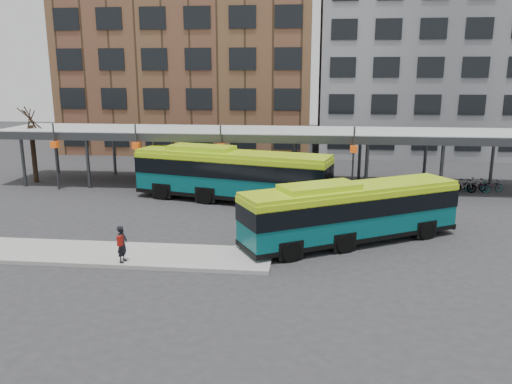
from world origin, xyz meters
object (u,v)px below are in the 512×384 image
(bus_front, at_px, (351,211))
(tree, at_px, (33,151))
(bus_rear, at_px, (231,173))
(pedestrian, at_px, (122,244))

(bus_front, bearing_deg, tree, 122.92)
(tree, bearing_deg, bus_rear, -14.79)
(bus_front, bearing_deg, bus_rear, 103.28)
(bus_front, xyz_separation_m, bus_rear, (-7.19, 7.65, 0.23))
(bus_front, bearing_deg, pedestrian, 172.79)
(bus_rear, bearing_deg, tree, 179.85)
(pedestrian, bearing_deg, tree, 42.37)
(tree, distance_m, bus_rear, 16.53)
(bus_front, xyz_separation_m, pedestrian, (-10.09, -4.23, -0.62))
(tree, bearing_deg, pedestrian, -50.90)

